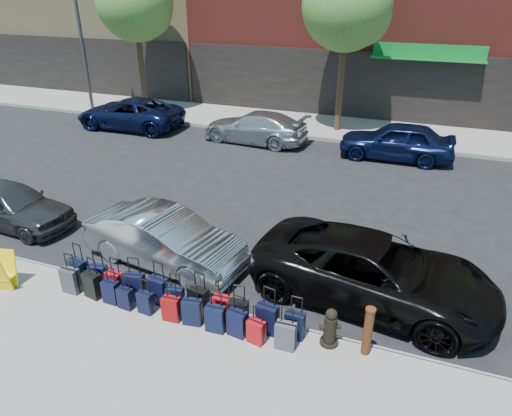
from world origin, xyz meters
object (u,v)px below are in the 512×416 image
at_px(streetlight, 82,20).
at_px(bollard, 368,331).
at_px(display_rack, 2,272).
at_px(tree_left, 137,4).
at_px(car_near_2, 374,271).
at_px(car_far_2, 396,141).
at_px(car_near_0, 12,205).
at_px(car_near_1, 165,239).
at_px(suitcase_front_5, 176,298).
at_px(car_far_1, 255,127).
at_px(tree_center, 350,8).
at_px(car_far_0, 130,113).
at_px(fire_hydrant, 330,328).

relative_size(streetlight, bollard, 7.78).
bearing_deg(display_rack, tree_left, 98.72).
xyz_separation_m(car_near_2, car_far_2, (-0.38, 9.53, 0.01)).
distance_m(tree_left, display_rack, 16.83).
bearing_deg(display_rack, car_near_0, 120.32).
bearing_deg(display_rack, car_near_2, 6.74).
distance_m(bollard, car_far_2, 11.45).
bearing_deg(streetlight, car_far_2, -7.31).
relative_size(bollard, car_near_0, 0.27).
height_order(streetlight, car_near_1, streetlight).
distance_m(suitcase_front_5, car_far_1, 11.89).
distance_m(tree_center, car_near_1, 13.63).
xyz_separation_m(car_far_1, car_far_2, (6.01, -0.06, 0.08)).
xyz_separation_m(car_near_1, car_near_2, (5.03, 0.34, 0.05)).
relative_size(car_far_0, car_far_1, 1.11).
relative_size(suitcase_front_5, bollard, 0.84).
distance_m(suitcase_front_5, car_near_0, 6.69).
bearing_deg(streetlight, bollard, -38.92).
height_order(car_near_1, car_far_0, car_far_0).
bearing_deg(car_near_0, car_near_1, -88.84).
distance_m(bollard, car_far_0, 17.25).
relative_size(tree_center, bollard, 7.07).
height_order(streetlight, car_far_1, streetlight).
relative_size(suitcase_front_5, car_far_1, 0.19).
height_order(bollard, car_far_1, car_far_1).
xyz_separation_m(suitcase_front_5, car_far_0, (-9.00, 11.49, 0.30)).
xyz_separation_m(tree_left, car_far_2, (13.26, -2.78, -4.66)).
xyz_separation_m(fire_hydrant, display_rack, (-7.27, -0.83, 0.06)).
bearing_deg(suitcase_front_5, fire_hydrant, -7.21).
bearing_deg(tree_left, streetlight, -166.61).
bearing_deg(suitcase_front_5, car_near_0, 154.32).
height_order(tree_center, car_far_2, tree_center).
bearing_deg(car_far_0, suitcase_front_5, 36.82).
height_order(fire_hydrant, car_far_1, car_far_1).
height_order(tree_left, fire_hydrant, tree_left).
xyz_separation_m(streetlight, car_near_2, (16.58, -11.60, -3.92)).
distance_m(tree_center, bollard, 15.34).
distance_m(suitcase_front_5, car_near_2, 4.32).
distance_m(car_near_1, car_far_2, 10.91).
relative_size(tree_center, car_far_0, 1.40).
distance_m(tree_left, car_far_0, 5.54).
height_order(suitcase_front_5, bollard, bollard).
distance_m(car_near_0, car_far_2, 13.78).
height_order(bollard, car_near_0, car_near_0).
bearing_deg(tree_left, car_near_2, -42.05).
distance_m(tree_center, car_near_2, 13.53).
xyz_separation_m(car_far_0, car_far_2, (12.43, 0.05, 0.03)).
bearing_deg(car_near_1, fire_hydrant, -101.33).
bearing_deg(streetlight, car_near_1, -45.95).
xyz_separation_m(tree_center, car_near_1, (-1.89, -12.64, -4.73)).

